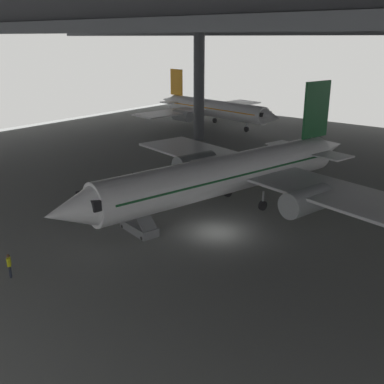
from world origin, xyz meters
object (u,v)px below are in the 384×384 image
(crew_worker_near_nose, at_px, (9,264))
(crew_worker_by_stairs, at_px, (146,213))
(boarding_stairs, at_px, (139,223))
(airplane_main, at_px, (230,173))
(baggage_tug, at_px, (249,174))
(airplane_distant, at_px, (213,108))

(crew_worker_near_nose, xyz_separation_m, crew_worker_by_stairs, (0.60, 12.23, -0.02))
(boarding_stairs, relative_size, crew_worker_by_stairs, 2.75)
(airplane_main, bearing_deg, crew_worker_near_nose, -101.52)
(boarding_stairs, xyz_separation_m, crew_worker_by_stairs, (-0.71, 1.59, 0.22))
(airplane_main, height_order, baggage_tug, airplane_main)
(baggage_tug, bearing_deg, crew_worker_near_nose, -91.09)
(baggage_tug, bearing_deg, airplane_main, -69.03)
(airplane_distant, bearing_deg, airplane_main, -51.75)
(crew_worker_by_stairs, xyz_separation_m, airplane_distant, (-22.31, 40.29, 2.12))
(airplane_main, bearing_deg, baggage_tug, 110.97)
(airplane_main, relative_size, baggage_tug, 14.85)
(crew_worker_by_stairs, relative_size, baggage_tug, 0.72)
(crew_worker_near_nose, bearing_deg, airplane_distant, 112.46)
(baggage_tug, bearing_deg, boarding_stairs, -87.62)
(airplane_main, xyz_separation_m, airplane_distant, (-25.76, 32.67, -0.28))
(airplane_main, height_order, crew_worker_near_nose, airplane_main)
(airplane_main, distance_m, crew_worker_near_nose, 20.39)
(airplane_main, bearing_deg, airplane_distant, 128.25)
(boarding_stairs, distance_m, crew_worker_by_stairs, 1.76)
(boarding_stairs, height_order, crew_worker_near_nose, boarding_stairs)
(airplane_main, relative_size, crew_worker_by_stairs, 20.68)
(crew_worker_near_nose, distance_m, crew_worker_by_stairs, 12.25)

